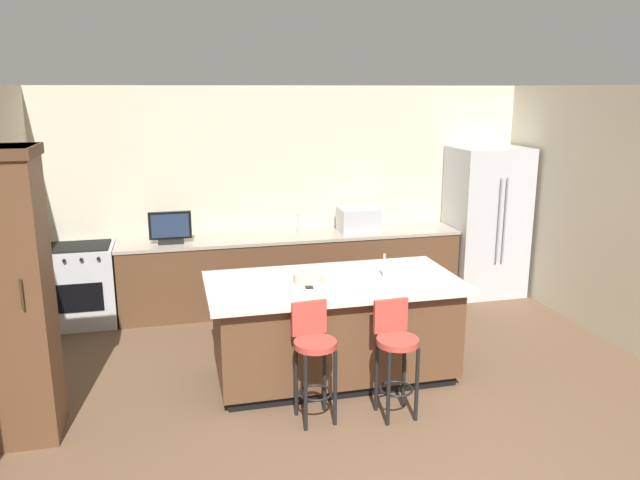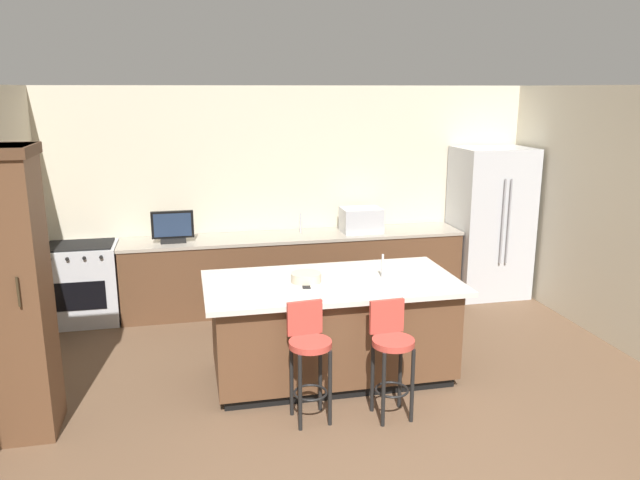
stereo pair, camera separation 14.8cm
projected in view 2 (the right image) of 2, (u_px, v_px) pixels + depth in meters
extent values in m
cube|color=beige|center=(294.00, 195.00, 7.68)|extent=(6.42, 0.12, 2.64)
cube|color=beige|center=(618.00, 217.00, 6.33)|extent=(0.12, 4.57, 2.64)
cube|color=brown|center=(296.00, 272.00, 7.52)|extent=(4.07, 0.60, 0.86)
cube|color=#9E9384|center=(295.00, 236.00, 7.41)|extent=(4.09, 0.62, 0.04)
cube|color=black|center=(331.00, 370.00, 5.77)|extent=(2.04, 0.93, 0.09)
cube|color=brown|center=(331.00, 326.00, 5.66)|extent=(2.12, 1.01, 0.79)
cube|color=beige|center=(332.00, 283.00, 5.56)|extent=(2.28, 1.17, 0.04)
cube|color=#B7BABF|center=(490.00, 222.00, 7.86)|extent=(0.90, 0.73, 1.89)
cylinder|color=gray|center=(503.00, 222.00, 7.45)|extent=(0.02, 0.02, 1.04)
cylinder|color=gray|center=(509.00, 221.00, 7.47)|extent=(0.02, 0.02, 1.04)
cube|color=#B7BABF|center=(83.00, 284.00, 7.01)|extent=(0.79, 0.60, 0.89)
cube|color=black|center=(79.00, 296.00, 6.73)|extent=(0.55, 0.01, 0.32)
cube|color=black|center=(80.00, 245.00, 6.90)|extent=(0.71, 0.50, 0.02)
cylinder|color=black|center=(50.00, 260.00, 6.56)|extent=(0.04, 0.03, 0.04)
cylinder|color=black|center=(67.00, 259.00, 6.60)|extent=(0.04, 0.03, 0.04)
cylinder|color=black|center=(84.00, 258.00, 6.63)|extent=(0.04, 0.03, 0.04)
cylinder|color=black|center=(101.00, 257.00, 6.67)|extent=(0.04, 0.03, 0.04)
cube|color=brown|center=(1.00, 296.00, 4.57)|extent=(0.63, 0.50, 2.22)
cylinder|color=#332819|center=(18.00, 292.00, 4.32)|extent=(0.02, 0.02, 0.22)
cube|color=#B7BABF|center=(361.00, 220.00, 7.54)|extent=(0.48, 0.36, 0.30)
cube|color=black|center=(173.00, 240.00, 7.06)|extent=(0.28, 0.16, 0.05)
cube|color=black|center=(173.00, 225.00, 7.02)|extent=(0.47, 0.05, 0.31)
cube|color=#1E2D47|center=(173.00, 225.00, 6.99)|extent=(0.42, 0.01, 0.27)
cylinder|color=#B2B2B7|center=(300.00, 223.00, 7.49)|extent=(0.02, 0.02, 0.24)
cylinder|color=#B2B2B7|center=(383.00, 266.00, 5.63)|extent=(0.02, 0.02, 0.22)
cylinder|color=#B23D33|center=(310.00, 344.00, 4.84)|extent=(0.34, 0.34, 0.05)
cube|color=#B23D33|center=(305.00, 318.00, 4.94)|extent=(0.29, 0.07, 0.28)
cylinder|color=black|center=(300.00, 393.00, 4.77)|extent=(0.03, 0.03, 0.63)
cylinder|color=black|center=(330.00, 388.00, 4.85)|extent=(0.03, 0.03, 0.63)
cylinder|color=black|center=(292.00, 379.00, 5.00)|extent=(0.03, 0.03, 0.63)
cylinder|color=black|center=(320.00, 375.00, 5.07)|extent=(0.03, 0.03, 0.63)
torus|color=black|center=(311.00, 393.00, 4.94)|extent=(0.28, 0.28, 0.02)
cylinder|color=#B23D33|center=(393.00, 342.00, 4.90)|extent=(0.34, 0.34, 0.05)
cube|color=#B23D33|center=(387.00, 316.00, 5.00)|extent=(0.29, 0.05, 0.28)
cylinder|color=black|center=(383.00, 390.00, 4.83)|extent=(0.03, 0.03, 0.62)
cylinder|color=black|center=(412.00, 386.00, 4.90)|extent=(0.03, 0.03, 0.62)
cylinder|color=black|center=(372.00, 376.00, 5.06)|extent=(0.03, 0.03, 0.62)
cylinder|color=black|center=(400.00, 373.00, 5.12)|extent=(0.03, 0.03, 0.62)
torus|color=black|center=(392.00, 390.00, 5.00)|extent=(0.28, 0.28, 0.02)
cylinder|color=beige|center=(306.00, 277.00, 5.52)|extent=(0.27, 0.27, 0.08)
cube|color=black|center=(306.00, 286.00, 5.40)|extent=(0.09, 0.16, 0.01)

